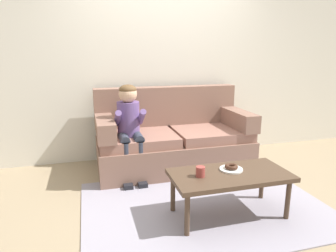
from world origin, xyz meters
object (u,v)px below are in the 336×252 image
Objects in this scene: mug at (200,172)px; person_child at (129,123)px; donut at (231,167)px; couch at (173,140)px; coffee_table at (230,178)px.

person_child is at bearing 111.93° from mug.
donut is at bearing -53.54° from person_child.
couch is 1.33m from mug.
person_child is 1.31m from donut.
coffee_table is 0.11m from donut.
donut reaches higher than coffee_table.
coffee_table is at bearing -83.68° from couch.
coffee_table is at bearing -56.52° from person_child.
person_child is (-0.73, 1.10, 0.30)m from coffee_table.
person_child reaches higher than coffee_table.
person_child reaches higher than mug.
mug is at bearing -169.13° from donut.
donut is (0.04, 0.06, 0.08)m from coffee_table.
coffee_table is at bearing 0.36° from mug.
donut is (0.19, -1.25, 0.09)m from couch.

